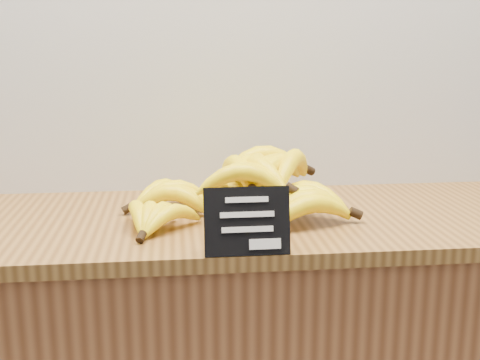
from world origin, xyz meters
The scene contains 3 objects.
counter_top centered at (0.09, 2.75, 0.92)m, with size 1.50×0.54×0.03m, color brown.
chalkboard_sign centered at (0.08, 2.50, 0.99)m, with size 0.15×0.01×0.12m, color black.
banana_pile centered at (0.09, 2.76, 0.99)m, with size 0.54×0.40×0.13m.
Camera 1 is at (-0.05, 1.48, 1.30)m, focal length 45.00 mm.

